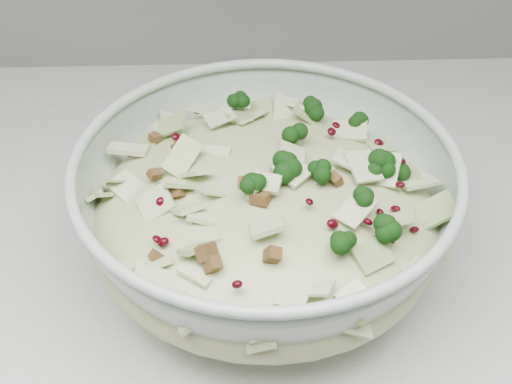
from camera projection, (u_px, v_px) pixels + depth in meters
The scene contains 2 objects.
mixing_bowl at pixel (266, 215), 0.61m from camera, with size 0.43×0.43×0.13m.
salad at pixel (266, 197), 0.60m from camera, with size 0.38×0.38×0.13m.
Camera 1 is at (-0.54, 1.15, 1.38)m, focal length 50.00 mm.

